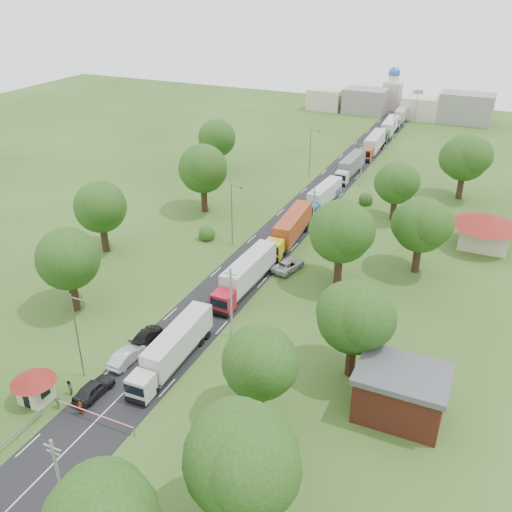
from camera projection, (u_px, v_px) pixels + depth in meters
The scene contains 45 objects.
ground at pixel (219, 298), 74.54m from camera, with size 260.00×260.00×0.00m, color #2C4C19.
road at pixel (277, 238), 90.73m from camera, with size 8.00×200.00×0.04m, color black.
boom_barrier at pixel (83, 410), 54.40m from camera, with size 9.22×0.35×1.18m.
guard_booth at pixel (34, 383), 55.98m from camera, with size 4.40×4.40×3.45m.
info_sign at pixel (338, 195), 99.58m from camera, with size 0.12×3.10×4.10m.
pole_0 at pixel (60, 484), 42.03m from camera, with size 1.60×0.24×9.00m.
pole_1 at pixel (231, 302), 64.70m from camera, with size 1.60×0.24×9.00m.
pole_2 at pixel (313, 214), 87.37m from camera, with size 1.60×0.24×9.00m.
pole_3 at pixel (362, 163), 110.03m from camera, with size 1.60×0.24×9.00m.
pole_4 at pixel (394, 129), 132.70m from camera, with size 1.60×0.24×9.00m.
pole_5 at pixel (416, 105), 155.37m from camera, with size 1.60×0.24×9.00m.
lamp_0 at pixel (78, 333), 57.80m from camera, with size 2.03×0.22×10.00m.
lamp_1 at pixel (233, 212), 86.13m from camera, with size 2.03×0.22×10.00m.
lamp_2 at pixel (311, 151), 114.47m from camera, with size 2.03×0.22×10.00m.
tree_1 at pixel (242, 457), 40.15m from camera, with size 9.60×9.60×12.05m.
tree_2 at pixel (260, 361), 51.90m from camera, with size 8.00×8.00×10.10m.
tree_3 at pixel (355, 316), 57.49m from camera, with size 8.80×8.80×11.07m.
tree_4 at pixel (341, 231), 74.38m from camera, with size 9.60×9.60×12.05m.
tree_5 at pixel (422, 224), 77.80m from camera, with size 8.80×8.80×11.07m.
tree_6 at pixel (397, 183), 94.43m from camera, with size 8.00×8.00×10.10m.
tree_7 at pixel (465, 158), 102.69m from camera, with size 9.60×9.60×12.05m.
tree_10 at pixel (69, 258), 68.84m from camera, with size 8.80×8.80×11.07m.
tree_11 at pixel (101, 206), 83.58m from camera, with size 8.80×8.80×11.07m.
tree_12 at pixel (203, 168), 97.27m from camera, with size 9.60×9.60×12.05m.
tree_13 at pixel (217, 138), 116.70m from camera, with size 8.80×8.80×11.07m.
house_brick at pixel (401, 393), 53.99m from camera, with size 8.60×6.60×5.20m.
house_cream at pixel (486, 226), 86.05m from camera, with size 10.08×10.08×5.80m.
distant_town at pixel (402, 104), 161.74m from camera, with size 52.00×8.00×8.00m.
church at pixel (392, 91), 169.09m from camera, with size 5.00×5.00×12.30m.
truck_0 at pixel (174, 348), 61.24m from camera, with size 2.79×14.30×3.96m.
truck_1 at pixel (246, 275), 75.55m from camera, with size 2.86×14.94×4.14m.
truck_2 at pixel (290, 228), 88.62m from camera, with size 3.43×15.38×4.25m.
truck_3 at pixel (323, 196), 101.71m from camera, with size 3.07×13.71×3.79m.
truck_4 at pixel (351, 166), 116.71m from camera, with size 2.67×14.05×3.89m.
truck_5 at pixel (374, 144), 130.46m from camera, with size 3.10×15.22×4.21m.
truck_6 at pixel (389, 128), 143.64m from camera, with size 3.19×14.76×4.08m.
truck_7 at pixel (401, 115), 156.20m from camera, with size 2.95×13.86×3.83m.
truck_8 at pixel (414, 101), 171.05m from camera, with size 3.09×15.61×4.32m.
car_lane_front at pixel (94, 389), 57.27m from camera, with size 1.95×4.84×1.65m, color black.
car_lane_mid at pixel (127, 356), 62.02m from camera, with size 1.74×4.98×1.64m, color #ADB0B6.
car_lane_rear at pixel (146, 336), 65.60m from camera, with size 2.04×5.03×1.46m, color black.
car_verge_near at pixel (288, 265), 80.93m from camera, with size 2.62×5.68×1.58m, color #AFAFAF.
car_verge_far at pixel (339, 226), 93.19m from camera, with size 1.59×3.95×1.34m, color #5B5E62.
pedestrian_near at pixel (80, 407), 54.77m from camera, with size 0.64×0.42×1.75m, color gray.
pedestrian_booth at pixel (69, 388), 57.35m from camera, with size 0.79×0.62×1.63m, color gray.
Camera 1 is at (31.05, -56.04, 38.80)m, focal length 40.00 mm.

